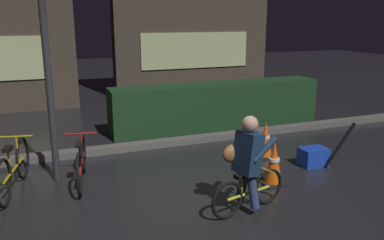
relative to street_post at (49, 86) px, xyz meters
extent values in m
plane|color=black|center=(1.75, -1.20, -1.44)|extent=(40.00, 40.00, 0.00)
cube|color=#56544F|center=(1.75, 1.00, -1.38)|extent=(12.00, 0.24, 0.12)
cube|color=#19381C|center=(3.55, 1.90, -0.94)|extent=(4.80, 0.70, 0.99)
cube|color=#42382D|center=(4.58, 6.00, 1.13)|extent=(5.06, 0.50, 5.14)
cube|color=#BFCC8C|center=(4.58, 5.73, -0.04)|extent=(3.54, 0.04, 1.10)
cylinder|color=#2D2D33|center=(0.00, 0.00, 0.00)|extent=(0.10, 0.10, 2.87)
torus|color=black|center=(-0.46, 0.28, -1.12)|extent=(0.18, 0.64, 0.64)
torus|color=black|center=(-0.67, -0.65, -1.12)|extent=(0.18, 0.64, 0.64)
cylinder|color=gold|center=(-0.57, -0.18, -1.12)|extent=(0.25, 0.94, 0.04)
cylinder|color=gold|center=(-0.60, -0.35, -0.94)|extent=(0.03, 0.03, 0.36)
cube|color=black|center=(-0.60, -0.35, -0.76)|extent=(0.14, 0.22, 0.05)
cylinder|color=gold|center=(-0.51, 0.07, -0.91)|extent=(0.03, 0.03, 0.40)
cylinder|color=gold|center=(-0.51, 0.07, -0.71)|extent=(0.45, 0.12, 0.02)
torus|color=black|center=(0.42, 0.22, -1.13)|extent=(0.15, 0.61, 0.61)
torus|color=black|center=(0.27, -0.68, -1.13)|extent=(0.15, 0.61, 0.61)
cylinder|color=#B21919|center=(0.35, -0.23, -1.13)|extent=(0.19, 0.90, 0.04)
cylinder|color=#B21919|center=(0.32, -0.39, -0.96)|extent=(0.03, 0.03, 0.34)
cube|color=black|center=(0.32, -0.39, -0.79)|extent=(0.13, 0.21, 0.05)
cylinder|color=#B21919|center=(0.39, 0.02, -0.94)|extent=(0.03, 0.03, 0.38)
cylinder|color=#B21919|center=(0.39, 0.02, -0.75)|extent=(0.46, 0.10, 0.02)
cube|color=black|center=(2.97, -1.30, -1.42)|extent=(0.36, 0.36, 0.03)
cone|color=#EA560F|center=(2.97, -1.30, -1.09)|extent=(0.26, 0.26, 0.63)
cylinder|color=white|center=(2.97, -1.30, -1.06)|extent=(0.16, 0.16, 0.05)
cube|color=black|center=(3.48, -0.24, -1.42)|extent=(0.36, 0.36, 0.03)
cone|color=#EA560F|center=(3.48, -0.24, -1.10)|extent=(0.26, 0.26, 0.61)
cylinder|color=white|center=(3.48, -0.24, -1.07)|extent=(0.16, 0.16, 0.05)
cube|color=#193DB7|center=(4.00, -0.90, -1.29)|extent=(0.45, 0.33, 0.30)
torus|color=black|center=(2.54, -1.84, -1.19)|extent=(0.48, 0.16, 0.48)
torus|color=black|center=(1.86, -2.01, -1.19)|extent=(0.48, 0.16, 0.48)
cylinder|color=gold|center=(2.20, -1.92, -1.19)|extent=(0.69, 0.20, 0.04)
cylinder|color=gold|center=(2.08, -1.95, -1.06)|extent=(0.03, 0.03, 0.26)
cube|color=black|center=(2.08, -1.95, -0.93)|extent=(0.22, 0.14, 0.05)
cylinder|color=gold|center=(2.39, -1.88, -1.05)|extent=(0.03, 0.03, 0.30)
cylinder|color=gold|center=(2.39, -1.88, -0.90)|extent=(0.13, 0.45, 0.02)
cylinder|color=navy|center=(2.16, -1.83, -1.14)|extent=(0.16, 0.23, 0.42)
cylinder|color=navy|center=(2.21, -2.03, -1.14)|extent=(0.16, 0.23, 0.42)
cube|color=#192D47|center=(2.16, -1.93, -0.65)|extent=(0.33, 0.37, 0.54)
sphere|color=tan|center=(2.18, -1.93, -0.29)|extent=(0.20, 0.20, 0.20)
cylinder|color=#192D47|center=(2.26, -1.76, -0.60)|extent=(0.40, 0.17, 0.29)
cylinder|color=#192D47|center=(2.33, -2.04, -0.60)|extent=(0.40, 0.17, 0.29)
ellipsoid|color=brown|center=(2.06, -1.75, -0.70)|extent=(0.35, 0.23, 0.24)
cylinder|color=black|center=(4.30, -1.15, -1.05)|extent=(0.43, 0.22, 0.77)
camera|label=1|loc=(-0.16, -5.96, 0.94)|focal=37.19mm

